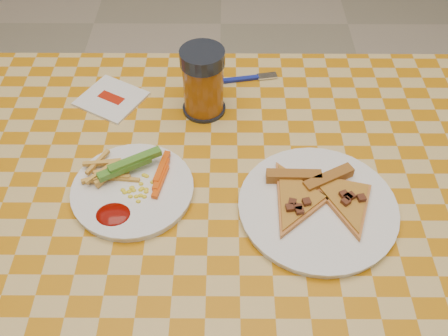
{
  "coord_description": "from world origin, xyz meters",
  "views": [
    {
      "loc": [
        0.03,
        -0.53,
        1.44
      ],
      "look_at": [
        0.03,
        0.06,
        0.78
      ],
      "focal_mm": 40.0,
      "sensor_mm": 36.0,
      "label": 1
    }
  ],
  "objects_px": {
    "table": "(210,228)",
    "drink_glass": "(203,82)",
    "plate_left": "(133,191)",
    "plate_right": "(317,208)"
  },
  "relations": [
    {
      "from": "plate_left",
      "to": "table",
      "type": "bearing_deg",
      "value": -9.62
    },
    {
      "from": "plate_right",
      "to": "drink_glass",
      "type": "height_order",
      "value": "drink_glass"
    },
    {
      "from": "table",
      "to": "drink_glass",
      "type": "height_order",
      "value": "drink_glass"
    },
    {
      "from": "table",
      "to": "drink_glass",
      "type": "distance_m",
      "value": 0.28
    },
    {
      "from": "table",
      "to": "plate_left",
      "type": "bearing_deg",
      "value": 170.38
    },
    {
      "from": "drink_glass",
      "to": "plate_left",
      "type": "bearing_deg",
      "value": -118.01
    },
    {
      "from": "plate_left",
      "to": "drink_glass",
      "type": "bearing_deg",
      "value": 61.99
    },
    {
      "from": "table",
      "to": "plate_left",
      "type": "distance_m",
      "value": 0.16
    },
    {
      "from": "plate_right",
      "to": "drink_glass",
      "type": "bearing_deg",
      "value": 127.92
    },
    {
      "from": "plate_left",
      "to": "plate_right",
      "type": "xyz_separation_m",
      "value": [
        0.32,
        -0.04,
        0.0
      ]
    }
  ]
}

